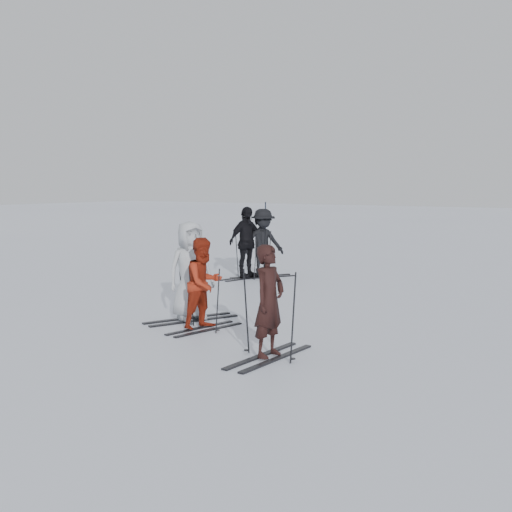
{
  "coord_description": "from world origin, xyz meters",
  "views": [
    {
      "loc": [
        7.41,
        -10.43,
        2.54
      ],
      "look_at": [
        0.0,
        1.0,
        1.0
      ],
      "focal_mm": 45.0,
      "sensor_mm": 36.0,
      "label": 1
    }
  ],
  "objects": [
    {
      "name": "skier_grey",
      "position": [
        -0.02,
        -1.21,
        0.91
      ],
      "size": [
        0.9,
        1.05,
        1.82
      ],
      "primitive_type": "imported",
      "rotation": [
        0.0,
        0.0,
        1.15
      ],
      "color": "#A9AFB3",
      "rests_on": "ground"
    },
    {
      "name": "skier_uphill_far",
      "position": [
        -1.85,
        4.2,
        0.92
      ],
      "size": [
        1.21,
        1.37,
        1.84
      ],
      "primitive_type": "imported",
      "rotation": [
        0.0,
        0.0,
        1.0
      ],
      "color": "black",
      "rests_on": "ground"
    },
    {
      "name": "piste_marker",
      "position": [
        -4.26,
        8.17,
        0.96
      ],
      "size": [
        0.04,
        0.04,
        1.91
      ],
      "primitive_type": "cylinder",
      "rotation": [
        0.0,
        0.0,
        -0.04
      ],
      "color": "black",
      "rests_on": "ground"
    },
    {
      "name": "skis_grey",
      "position": [
        -0.02,
        -1.21,
        0.68
      ],
      "size": [
        2.1,
        1.67,
        1.36
      ],
      "primitive_type": null,
      "rotation": [
        0.0,
        0.0,
        1.15
      ],
      "color": "black",
      "rests_on": "ground"
    },
    {
      "name": "skier_near_dark",
      "position": [
        2.58,
        -2.64,
        0.82
      ],
      "size": [
        0.42,
        0.61,
        1.64
      ],
      "primitive_type": "imported",
      "rotation": [
        0.0,
        0.0,
        1.53
      ],
      "color": "black",
      "rests_on": "ground"
    },
    {
      "name": "skis_red",
      "position": [
        0.67,
        -1.69,
        0.57
      ],
      "size": [
        1.7,
        1.12,
        1.14
      ],
      "primitive_type": null,
      "rotation": [
        0.0,
        0.0,
        1.37
      ],
      "color": "black",
      "rests_on": "ground"
    },
    {
      "name": "skis_near_dark",
      "position": [
        2.58,
        -2.64,
        0.67
      ],
      "size": [
        1.88,
        1.05,
        1.34
      ],
      "primitive_type": null,
      "rotation": [
        0.0,
        0.0,
        1.53
      ],
      "color": "black",
      "rests_on": "ground"
    },
    {
      "name": "ground",
      "position": [
        0.0,
        0.0,
        0.0
      ],
      "size": [
        120.0,
        120.0,
        0.0
      ],
      "primitive_type": "plane",
      "color": "silver",
      "rests_on": "ground"
    },
    {
      "name": "skis_uphill_far",
      "position": [
        -1.85,
        4.2,
        0.67
      ],
      "size": [
        2.07,
        1.81,
        1.34
      ],
      "primitive_type": null,
      "rotation": [
        0.0,
        0.0,
        1.0
      ],
      "color": "black",
      "rests_on": "ground"
    },
    {
      "name": "skier_red",
      "position": [
        0.67,
        -1.69,
        0.79
      ],
      "size": [
        0.74,
        0.87,
        1.59
      ],
      "primitive_type": "imported",
      "rotation": [
        0.0,
        0.0,
        1.37
      ],
      "color": "maroon",
      "rests_on": "ground"
    },
    {
      "name": "skier_uphill_left",
      "position": [
        -2.13,
        3.79,
        0.95
      ],
      "size": [
        0.73,
        1.2,
        1.9
      ],
      "primitive_type": "imported",
      "rotation": [
        0.0,
        0.0,
        1.31
      ],
      "color": "black",
      "rests_on": "ground"
    },
    {
      "name": "skis_uphill_left",
      "position": [
        -2.13,
        3.79,
        0.61
      ],
      "size": [
        1.85,
        1.29,
        1.23
      ],
      "primitive_type": null,
      "rotation": [
        0.0,
        0.0,
        1.31
      ],
      "color": "black",
      "rests_on": "ground"
    }
  ]
}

